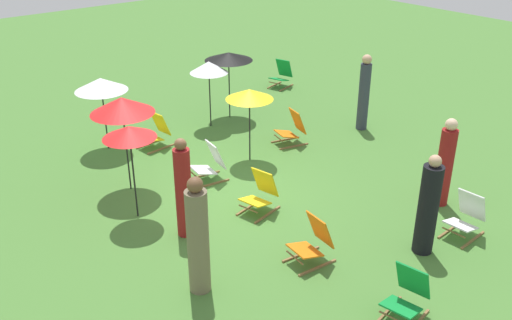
# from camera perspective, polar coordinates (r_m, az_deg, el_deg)

# --- Properties ---
(ground_plane) EXTENTS (40.00, 40.00, 0.00)m
(ground_plane) POSITION_cam_1_polar(r_m,az_deg,el_deg) (11.15, -4.79, -4.02)
(ground_plane) COLOR #477A33
(deckchair_0) EXTENTS (0.56, 0.81, 0.83)m
(deckchair_0) POSITION_cam_1_polar(r_m,az_deg,el_deg) (13.42, -10.06, 2.79)
(deckchair_0) COLOR olive
(deckchair_0) RESTS_ON ground
(deckchair_1) EXTENTS (0.52, 0.78, 0.83)m
(deckchair_1) POSITION_cam_1_polar(r_m,az_deg,el_deg) (10.52, 20.38, -5.38)
(deckchair_1) COLOR olive
(deckchair_1) RESTS_ON ground
(deckchair_2) EXTENTS (0.67, 0.86, 0.83)m
(deckchair_2) POSITION_cam_1_polar(r_m,az_deg,el_deg) (17.42, 2.58, 8.56)
(deckchair_2) COLOR olive
(deckchair_2) RESTS_ON ground
(deckchair_3) EXTENTS (0.58, 0.82, 0.83)m
(deckchair_3) POSITION_cam_1_polar(r_m,az_deg,el_deg) (11.72, -4.67, -0.40)
(deckchair_3) COLOR olive
(deckchair_3) RESTS_ON ground
(deckchair_4) EXTENTS (0.65, 0.85, 0.83)m
(deckchair_4) POSITION_cam_1_polar(r_m,az_deg,el_deg) (13.41, 3.64, 3.13)
(deckchair_4) COLOR olive
(deckchair_4) RESTS_ON ground
(deckchair_5) EXTENTS (0.61, 0.83, 0.83)m
(deckchair_5) POSITION_cam_1_polar(r_m,az_deg,el_deg) (8.42, 14.95, -13.07)
(deckchair_5) COLOR olive
(deckchair_5) RESTS_ON ground
(deckchair_6) EXTENTS (0.62, 0.84, 0.83)m
(deckchair_6) POSITION_cam_1_polar(r_m,az_deg,el_deg) (10.58, 0.42, -3.40)
(deckchair_6) COLOR olive
(deckchair_6) RESTS_ON ground
(deckchair_7) EXTENTS (0.55, 0.81, 0.83)m
(deckchair_7) POSITION_cam_1_polar(r_m,az_deg,el_deg) (9.26, 5.72, -8.21)
(deckchair_7) COLOR olive
(deckchair_7) RESTS_ON ground
(umbrella_0) EXTENTS (1.24, 1.24, 1.95)m
(umbrella_0) POSITION_cam_1_polar(r_m,az_deg,el_deg) (11.08, -13.36, 5.37)
(umbrella_0) COLOR black
(umbrella_0) RESTS_ON ground
(umbrella_1) EXTENTS (0.95, 0.95, 1.69)m
(umbrella_1) POSITION_cam_1_polar(r_m,az_deg,el_deg) (14.07, -4.78, 9.28)
(umbrella_1) COLOR black
(umbrella_1) RESTS_ON ground
(umbrella_2) EXTENTS (1.23, 1.23, 1.75)m
(umbrella_2) POSITION_cam_1_polar(r_m,az_deg,el_deg) (14.62, -2.78, 10.37)
(umbrella_2) COLOR black
(umbrella_2) RESTS_ON ground
(umbrella_3) EXTENTS (1.18, 1.18, 1.71)m
(umbrella_3) POSITION_cam_1_polar(r_m,az_deg,el_deg) (13.16, -15.36, 7.34)
(umbrella_3) COLOR black
(umbrella_3) RESTS_ON ground
(umbrella_4) EXTENTS (0.95, 0.95, 1.81)m
(umbrella_4) POSITION_cam_1_polar(r_m,az_deg,el_deg) (10.07, -12.66, 2.73)
(umbrella_4) COLOR black
(umbrella_4) RESTS_ON ground
(umbrella_5) EXTENTS (1.04, 1.04, 1.66)m
(umbrella_5) POSITION_cam_1_polar(r_m,az_deg,el_deg) (12.13, -0.66, 6.63)
(umbrella_5) COLOR black
(umbrella_5) RESTS_ON ground
(person_0) EXTENTS (0.40, 0.40, 1.76)m
(person_0) POSITION_cam_1_polar(r_m,az_deg,el_deg) (11.19, 18.50, -0.41)
(person_0) COLOR maroon
(person_0) RESTS_ON ground
(person_1) EXTENTS (0.40, 0.40, 1.78)m
(person_1) POSITION_cam_1_polar(r_m,az_deg,el_deg) (9.63, 16.94, -4.63)
(person_1) COLOR black
(person_1) RESTS_ON ground
(person_2) EXTENTS (0.41, 0.41, 1.92)m
(person_2) POSITION_cam_1_polar(r_m,az_deg,el_deg) (8.37, -5.87, -7.88)
(person_2) COLOR #72664C
(person_2) RESTS_ON ground
(person_3) EXTENTS (0.34, 0.34, 1.91)m
(person_3) POSITION_cam_1_polar(r_m,az_deg,el_deg) (14.30, 10.83, 6.62)
(person_3) COLOR #333847
(person_3) RESTS_ON ground
(person_4) EXTENTS (0.35, 0.35, 1.84)m
(person_4) POSITION_cam_1_polar(r_m,az_deg,el_deg) (9.72, -7.33, -3.03)
(person_4) COLOR maroon
(person_4) RESTS_ON ground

